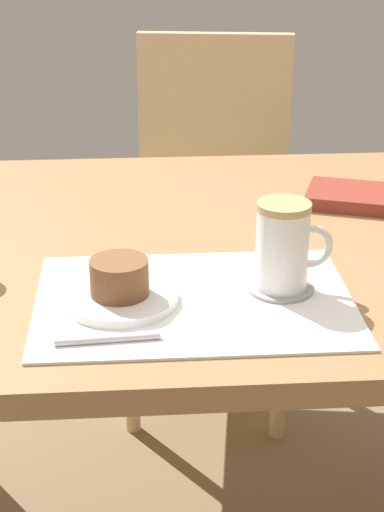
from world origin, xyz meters
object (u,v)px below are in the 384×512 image
pastry_plate (120,298)px  pastry (119,277)px  coffee_mug (284,245)px  dining_table (228,279)px  small_book (359,197)px  wooden_chair (211,206)px

pastry_plate → pastry: pastry is taller
coffee_mug → dining_table: bearing=104.2°
dining_table → pastry_plate: size_ratio=7.60×
dining_table → pastry: bearing=-127.4°
small_book → pastry_plate: bearing=-120.2°
dining_table → small_book: size_ratio=6.61×
coffee_mug → wooden_chair: bearing=90.5°
wooden_chair → small_book: (0.20, -0.61, 0.24)m
pastry_plate → pastry: 0.03m
wooden_chair → coffee_mug: bearing=98.6°
wooden_chair → pastry: wooden_chair is taller
wooden_chair → pastry_plate: 1.02m
coffee_mug → small_book: bearing=60.1°
coffee_mug → pastry_plate: bearing=-174.3°
dining_table → coffee_mug: bearing=-75.8°
coffee_mug → small_book: coffee_mug is taller
dining_table → wooden_chair: (0.04, 0.75, -0.15)m
wooden_chair → coffee_mug: size_ratio=7.41×
dining_table → pastry_plate: bearing=-127.4°
dining_table → pastry_plate: 0.30m
dining_table → pastry: (-0.17, -0.23, 0.12)m
wooden_chair → pastry_plate: size_ratio=5.82×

